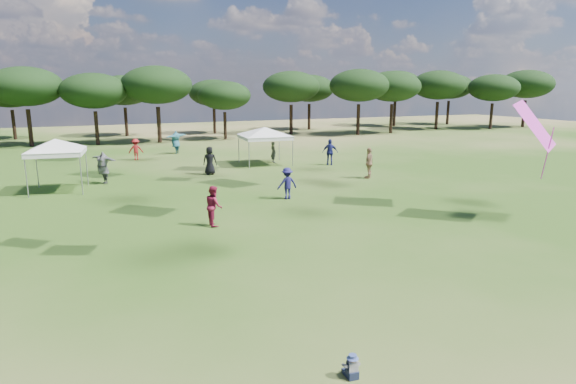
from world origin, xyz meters
name	(u,v)px	position (x,y,z in m)	size (l,w,h in m)	color
tree_line	(144,88)	(2.39, 47.41, 5.42)	(108.78, 17.63, 7.77)	black
tent_left	(55,141)	(-5.30, 22.74, 2.71)	(5.52, 5.52, 3.13)	gray
tent_right	(265,129)	(8.15, 26.96, 2.58)	(6.75, 6.75, 3.00)	gray
toddler	(352,367)	(0.45, 1.67, 0.22)	(0.33, 0.37, 0.50)	#161C32
festival_crowd	(138,164)	(-0.94, 24.95, 0.89)	(27.38, 23.58, 1.92)	#313236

